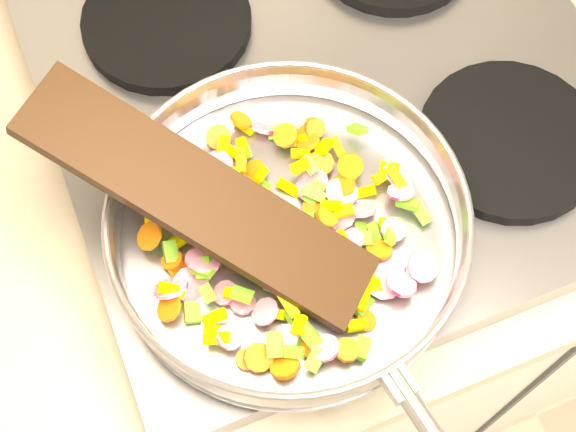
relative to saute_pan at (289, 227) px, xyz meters
name	(u,v)px	position (x,y,z in m)	size (l,w,h in m)	color
cooktop	(330,93)	(0.12, 0.16, -0.07)	(0.60, 0.60, 0.04)	#939399
grate_fl	(258,233)	(-0.02, 0.02, -0.04)	(0.19, 0.19, 0.02)	black
grate_fr	(509,140)	(0.26, 0.02, -0.04)	(0.19, 0.19, 0.02)	black
grate_bl	(167,22)	(-0.02, 0.30, -0.04)	(0.19, 0.19, 0.02)	black
saute_pan	(289,227)	(0.00, 0.00, 0.00)	(0.38, 0.54, 0.06)	#9E9EA5
vegetable_heap	(281,230)	(-0.01, 0.00, -0.01)	(0.29, 0.29, 0.05)	#E5C900
wooden_spatula	(199,198)	(-0.07, 0.04, 0.04)	(0.34, 0.08, 0.02)	black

